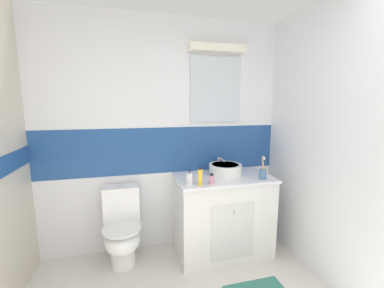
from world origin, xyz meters
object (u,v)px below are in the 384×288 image
Objects in this scene: lotion_bottle_short at (211,179)px; toothbrush_cup at (263,173)px; sink_basin at (225,169)px; soap_dispenser at (189,179)px; deodorant_spray_can at (200,177)px; toilet at (122,229)px.

toothbrush_cup is at bearing 1.87° from lotion_bottle_short.
sink_basin is 2.55× the size of soap_dispenser.
deodorant_spray_can is 0.12m from lotion_bottle_short.
sink_basin is at bearing -0.13° from toilet.
toilet is 7.75× the size of lotion_bottle_short.
soap_dispenser is at bearing 179.05° from toothbrush_cup.
deodorant_spray_can is at bearing -178.10° from lotion_bottle_short.
toothbrush_cup is 0.76m from soap_dispenser.
deodorant_spray_can reaches higher than soap_dispenser.
toothbrush_cup is 0.67m from deodorant_spray_can.
toothbrush_cup reaches higher than sink_basin.
deodorant_spray_can is (0.09, -0.03, 0.02)m from soap_dispenser.
soap_dispenser reaches higher than lotion_bottle_short.
soap_dispenser is (-0.76, 0.01, -0.00)m from toothbrush_cup.
sink_basin is 0.44m from deodorant_spray_can.
sink_basin is 0.35m from lotion_bottle_short.
toothbrush_cup is (1.39, -0.24, 0.55)m from toilet.
sink_basin is at bearing 35.96° from deodorant_spray_can.
deodorant_spray_can is (0.73, -0.26, 0.57)m from toilet.
sink_basin is at bearing 142.98° from toothbrush_cup.
toilet is 4.58× the size of deodorant_spray_can.
toothbrush_cup is at bearing 1.88° from deodorant_spray_can.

